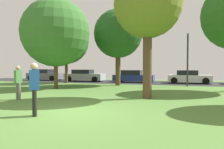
{
  "coord_description": "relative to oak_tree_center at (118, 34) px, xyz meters",
  "views": [
    {
      "loc": [
        3.58,
        -6.82,
        1.62
      ],
      "look_at": [
        0.0,
        4.29,
        1.23
      ],
      "focal_mm": 33.79,
      "sensor_mm": 36.0,
      "label": 1
    }
  ],
  "objects": [
    {
      "name": "oak_tree_center",
      "position": [
        0.0,
        0.0,
        0.0
      ],
      "size": [
        4.38,
        4.38,
        6.86
      ],
      "color": "brown",
      "rests_on": "ground_plane"
    },
    {
      "name": "person_bystander",
      "position": [
        -2.42,
        -9.7,
        -3.7
      ],
      "size": [
        0.3,
        0.37,
        1.71
      ],
      "rotation": [
        0.0,
        0.0,
        1.28
      ],
      "color": "slate",
      "rests_on": "ground_plane"
    },
    {
      "name": "parked_car_blue",
      "position": [
        0.45,
        4.47,
        -4.04
      ],
      "size": [
        4.4,
        1.99,
        1.33
      ],
      "color": "#233893",
      "rests_on": "ground_plane"
    },
    {
      "name": "parked_car_grey",
      "position": [
        -11.06,
        4.58,
        -4.0
      ],
      "size": [
        4.54,
        1.93,
        1.39
      ],
      "color": "slate",
      "rests_on": "ground_plane"
    },
    {
      "name": "oak_tree_left",
      "position": [
        -6.02,
        1.26,
        -0.29
      ],
      "size": [
        4.74,
        4.74,
        6.73
      ],
      "color": "brown",
      "rests_on": "ground_plane"
    },
    {
      "name": "maple_tree_far",
      "position": [
        -3.75,
        -4.22,
        -0.37
      ],
      "size": [
        5.21,
        5.21,
        6.89
      ],
      "color": "brown",
      "rests_on": "ground_plane"
    },
    {
      "name": "ground_plane",
      "position": [
        1.75,
        -11.5,
        -4.65
      ],
      "size": [
        44.0,
        44.0,
        0.0
      ],
      "primitive_type": "plane",
      "color": "#547F38"
    },
    {
      "name": "road_strip",
      "position": [
        1.75,
        4.5,
        -4.65
      ],
      "size": [
        44.0,
        6.4,
        0.01
      ],
      "primitive_type": "cube",
      "color": "#28282B",
      "rests_on": "ground_plane"
    },
    {
      "name": "parked_car_silver",
      "position": [
        -5.3,
        4.12,
        -4.01
      ],
      "size": [
        4.6,
        1.94,
        1.37
      ],
      "color": "#B7B7BC",
      "rests_on": "ground_plane"
    },
    {
      "name": "parked_car_white",
      "position": [
        6.22,
        4.56,
        -4.03
      ],
      "size": [
        4.18,
        2.1,
        1.33
      ],
      "color": "white",
      "rests_on": "ground_plane"
    },
    {
      "name": "person_catcher",
      "position": [
        0.73,
        -12.47,
        -3.66
      ],
      "size": [
        0.39,
        0.38,
        1.78
      ],
      "rotation": [
        0.0,
        0.0,
        -2.43
      ],
      "color": "black",
      "rests_on": "ground_plane"
    },
    {
      "name": "street_lamp_post",
      "position": [
        5.96,
        0.7,
        -2.4
      ],
      "size": [
        0.14,
        0.14,
        4.5
      ],
      "primitive_type": "cylinder",
      "color": "#2D2D33",
      "rests_on": "ground_plane"
    },
    {
      "name": "maple_tree_near",
      "position": [
        3.71,
        -7.26,
        0.21
      ],
      "size": [
        3.54,
        3.54,
        6.69
      ],
      "color": "brown",
      "rests_on": "ground_plane"
    }
  ]
}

